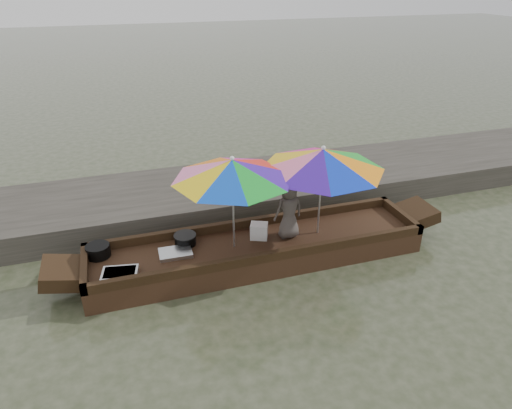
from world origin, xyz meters
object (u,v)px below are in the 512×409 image
object	(u,v)px
vendor	(289,210)
charcoal_grill	(185,240)
boat_hull	(258,251)
supply_bag	(259,231)
tray_scallop	(175,253)
umbrella_bow	(233,204)
tray_crayfish	(120,274)
umbrella_stern	(320,191)
cooking_pot	(98,251)

from	to	relation	value
vendor	charcoal_grill	bearing A→B (deg)	-14.46
charcoal_grill	vendor	size ratio (longest dim) A/B	0.34
boat_hull	supply_bag	distance (m)	0.34
tray_scallop	umbrella_bow	size ratio (longest dim) A/B	0.28
tray_crayfish	umbrella_bow	distance (m)	1.96
supply_bag	tray_crayfish	bearing A→B (deg)	-169.39
tray_scallop	charcoal_grill	world-z (taller)	charcoal_grill
boat_hull	tray_crayfish	bearing A→B (deg)	-172.57
boat_hull	umbrella_stern	bearing A→B (deg)	0.00
charcoal_grill	supply_bag	xyz separation A→B (m)	(1.20, -0.17, 0.05)
boat_hull	umbrella_bow	xyz separation A→B (m)	(-0.40, 0.00, 0.95)
boat_hull	umbrella_bow	distance (m)	1.03
tray_scallop	cooking_pot	bearing A→B (deg)	164.44
charcoal_grill	umbrella_stern	world-z (taller)	umbrella_stern
tray_scallop	umbrella_bow	distance (m)	1.20
vendor	umbrella_bow	xyz separation A→B (m)	(-0.94, -0.04, 0.28)
charcoal_grill	umbrella_stern	distance (m)	2.33
vendor	umbrella_stern	distance (m)	0.59
cooking_pot	charcoal_grill	xyz separation A→B (m)	(1.35, -0.06, -0.02)
cooking_pot	tray_scallop	distance (m)	1.19
umbrella_bow	umbrella_stern	xyz separation A→B (m)	(1.47, 0.00, 0.00)
tray_crayfish	tray_scallop	world-z (taller)	tray_crayfish
cooking_pot	umbrella_stern	world-z (taller)	umbrella_stern
charcoal_grill	umbrella_bow	size ratio (longest dim) A/B	0.19
boat_hull	tray_crayfish	world-z (taller)	tray_crayfish
tray_crayfish	charcoal_grill	bearing A→B (deg)	29.44
boat_hull	vendor	world-z (taller)	vendor
umbrella_bow	umbrella_stern	world-z (taller)	same
cooking_pot	charcoal_grill	size ratio (longest dim) A/B	1.07
tray_scallop	supply_bag	xyz separation A→B (m)	(1.40, 0.08, 0.10)
umbrella_stern	cooking_pot	bearing A→B (deg)	174.02
boat_hull	umbrella_bow	size ratio (longest dim) A/B	2.97
umbrella_bow	charcoal_grill	bearing A→B (deg)	157.07
tray_scallop	umbrella_stern	world-z (taller)	umbrella_stern
boat_hull	supply_bag	world-z (taller)	supply_bag
tray_crayfish	umbrella_bow	xyz separation A→B (m)	(1.79, 0.29, 0.73)
cooking_pot	tray_crayfish	world-z (taller)	cooking_pot
cooking_pot	umbrella_bow	distance (m)	2.22
boat_hull	charcoal_grill	xyz separation A→B (m)	(-1.14, 0.31, 0.26)
supply_bag	umbrella_bow	distance (m)	0.81
boat_hull	umbrella_bow	world-z (taller)	umbrella_bow
boat_hull	tray_crayfish	xyz separation A→B (m)	(-2.20, -0.29, 0.22)
charcoal_grill	boat_hull	bearing A→B (deg)	-15.31
cooking_pot	umbrella_stern	distance (m)	3.63
boat_hull	tray_scallop	distance (m)	1.36
umbrella_stern	charcoal_grill	bearing A→B (deg)	171.95
tray_scallop	umbrella_bow	xyz separation A→B (m)	(0.94, -0.05, 0.74)
tray_crayfish	umbrella_stern	size ratio (longest dim) A/B	0.25
cooking_pot	umbrella_stern	size ratio (longest dim) A/B	0.18
boat_hull	tray_scallop	size ratio (longest dim) A/B	10.75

